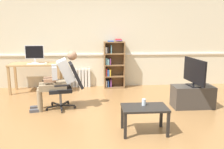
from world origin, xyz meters
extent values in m
plane|color=olive|center=(0.00, 0.00, 0.00)|extent=(18.00, 18.00, 0.00)
cube|color=beige|center=(0.00, 2.65, 1.35)|extent=(12.00, 0.10, 2.70)
cube|color=white|center=(0.00, 2.58, 0.92)|extent=(12.00, 0.03, 0.05)
cube|color=tan|center=(-2.35, 1.89, 0.36)|extent=(0.06, 0.06, 0.72)
cube|color=tan|center=(-1.13, 1.89, 0.36)|extent=(0.06, 0.06, 0.72)
cube|color=tan|center=(-1.13, 2.41, 0.36)|extent=(0.06, 0.06, 0.72)
cube|color=tan|center=(-2.35, 2.41, 0.36)|extent=(0.06, 0.06, 0.72)
cube|color=tan|center=(-1.74, 2.15, 0.74)|extent=(1.30, 0.59, 0.04)
cube|color=silver|center=(-1.76, 2.21, 0.76)|extent=(0.18, 0.14, 0.01)
cube|color=silver|center=(-1.76, 2.23, 0.82)|extent=(0.04, 0.02, 0.10)
cube|color=silver|center=(-1.76, 2.23, 1.04)|extent=(0.49, 0.02, 0.35)
cube|color=black|center=(-1.76, 2.22, 1.04)|extent=(0.45, 0.00, 0.31)
cube|color=white|center=(-1.69, 2.01, 0.77)|extent=(0.43, 0.12, 0.02)
cube|color=white|center=(-1.45, 2.03, 0.77)|extent=(0.06, 0.10, 0.03)
cube|color=brown|center=(0.07, 2.42, 0.64)|extent=(0.03, 0.28, 1.29)
cube|color=brown|center=(0.61, 2.42, 0.64)|extent=(0.03, 0.28, 1.29)
cube|color=brown|center=(0.34, 2.56, 0.64)|extent=(0.54, 0.02, 1.29)
cube|color=brown|center=(0.34, 2.42, 0.01)|extent=(0.51, 0.28, 0.03)
cube|color=brown|center=(0.34, 2.42, 0.33)|extent=(0.51, 0.28, 0.03)
cube|color=brown|center=(0.34, 2.42, 0.64)|extent=(0.51, 0.28, 0.03)
cube|color=brown|center=(0.34, 2.42, 0.96)|extent=(0.51, 0.28, 0.03)
cube|color=brown|center=(0.34, 2.42, 1.28)|extent=(0.51, 0.28, 0.03)
cube|color=white|center=(0.12, 2.43, 0.12)|extent=(0.03, 0.19, 0.17)
cube|color=red|center=(0.12, 2.40, 0.45)|extent=(0.03, 0.19, 0.20)
cube|color=#6699A3|center=(0.12, 2.42, 0.75)|extent=(0.05, 0.19, 0.19)
cube|color=white|center=(0.12, 2.44, 1.05)|extent=(0.05, 0.19, 0.16)
cube|color=#2D519E|center=(0.16, 2.42, 0.12)|extent=(0.03, 0.19, 0.19)
cube|color=#2D519E|center=(0.17, 2.40, 0.43)|extent=(0.05, 0.19, 0.18)
cube|color=#6699A3|center=(0.17, 2.40, 0.74)|extent=(0.05, 0.19, 0.15)
cube|color=black|center=(0.17, 2.44, 1.06)|extent=(0.04, 0.19, 0.17)
cube|color=#89428E|center=(0.24, 2.43, 0.13)|extent=(0.03, 0.19, 0.21)
cube|color=gold|center=(0.22, 2.41, 0.43)|extent=(0.04, 0.19, 0.18)
cube|color=#89428E|center=(0.22, 2.41, 0.74)|extent=(0.03, 0.19, 0.17)
cube|color=#6699A3|center=(0.25, 2.42, 1.08)|extent=(0.03, 0.19, 0.22)
cube|color=#2D519E|center=(0.24, 2.42, 1.30)|extent=(0.16, 0.22, 0.02)
cube|color=#89428E|center=(0.46, 2.39, 1.33)|extent=(0.16, 0.22, 0.02)
cube|color=red|center=(0.44, 2.41, 1.35)|extent=(0.16, 0.22, 0.02)
cube|color=white|center=(-0.99, 2.54, 0.26)|extent=(0.07, 0.08, 0.52)
cube|color=white|center=(-0.90, 2.54, 0.26)|extent=(0.07, 0.08, 0.52)
cube|color=white|center=(-0.81, 2.54, 0.26)|extent=(0.07, 0.08, 0.52)
cube|color=white|center=(-0.72, 2.54, 0.26)|extent=(0.07, 0.08, 0.52)
cube|color=white|center=(-0.63, 2.54, 0.26)|extent=(0.07, 0.08, 0.52)
cube|color=white|center=(-0.55, 2.54, 0.26)|extent=(0.07, 0.08, 0.52)
cube|color=white|center=(-0.46, 2.54, 0.26)|extent=(0.07, 0.08, 0.52)
cube|color=white|center=(-0.37, 2.54, 0.26)|extent=(0.07, 0.08, 0.52)
cube|color=black|center=(-0.92, 0.64, 0.07)|extent=(0.09, 0.30, 0.02)
cylinder|color=black|center=(-0.89, 0.49, 0.03)|extent=(0.03, 0.06, 0.06)
cube|color=black|center=(-0.79, 0.77, 0.07)|extent=(0.30, 0.08, 0.02)
cylinder|color=black|center=(-0.65, 0.75, 0.03)|extent=(0.06, 0.03, 0.06)
cube|color=black|center=(-0.88, 0.92, 0.07)|extent=(0.16, 0.29, 0.02)
cylinder|color=black|center=(-0.81, 1.06, 0.03)|extent=(0.04, 0.06, 0.06)
cube|color=black|center=(-1.05, 0.89, 0.07)|extent=(0.24, 0.23, 0.02)
cylinder|color=black|center=(-1.16, 0.99, 0.03)|extent=(0.06, 0.05, 0.06)
cube|color=black|center=(-1.08, 0.71, 0.07)|extent=(0.28, 0.17, 0.02)
cylinder|color=black|center=(-1.21, 0.64, 0.03)|extent=(0.06, 0.05, 0.06)
cylinder|color=gray|center=(-0.94, 0.79, 0.23)|extent=(0.05, 0.05, 0.30)
cube|color=black|center=(-0.94, 0.79, 0.41)|extent=(0.54, 0.54, 0.07)
cube|color=black|center=(-0.61, 0.85, 0.70)|extent=(0.35, 0.48, 0.54)
cube|color=black|center=(-0.97, 1.05, 0.56)|extent=(0.28, 0.09, 0.03)
cube|color=black|center=(-0.88, 0.53, 0.56)|extent=(0.28, 0.09, 0.03)
cube|color=#937F60|center=(-0.94, 0.79, 0.52)|extent=(0.32, 0.38, 0.14)
cube|color=silver|center=(-0.81, 0.81, 0.81)|extent=(0.43, 0.40, 0.52)
sphere|color=#A87A5B|center=(-0.68, 0.84, 1.12)|extent=(0.20, 0.20, 0.20)
cube|color=black|center=(-1.22, 0.74, 0.62)|extent=(0.15, 0.06, 0.02)
cube|color=#937F60|center=(-1.17, 0.85, 0.49)|extent=(0.43, 0.20, 0.13)
cylinder|color=#937F60|center=(-1.37, 0.81, 0.23)|extent=(0.10, 0.10, 0.46)
cube|color=#4C4C51|center=(-1.47, 0.79, 0.03)|extent=(0.23, 0.13, 0.06)
cube|color=#937F60|center=(-1.13, 0.65, 0.49)|extent=(0.43, 0.20, 0.13)
cylinder|color=#937F60|center=(-1.34, 0.61, 0.23)|extent=(0.10, 0.10, 0.46)
cube|color=#4C4C51|center=(-1.43, 0.59, 0.03)|extent=(0.23, 0.13, 0.06)
cube|color=silver|center=(-1.07, 0.93, 0.79)|extent=(0.11, 0.10, 0.26)
cube|color=#A87A5B|center=(-1.16, 0.84, 0.64)|extent=(0.25, 0.11, 0.07)
cube|color=silver|center=(-1.01, 0.61, 0.79)|extent=(0.11, 0.10, 0.26)
cube|color=#A87A5B|center=(-1.12, 0.66, 0.64)|extent=(0.25, 0.11, 0.07)
cube|color=#3D3833|center=(1.86, 0.64, 0.23)|extent=(0.85, 0.42, 0.47)
cube|color=black|center=(1.86, 0.64, 0.48)|extent=(0.23, 0.34, 0.02)
cylinder|color=black|center=(1.86, 0.64, 0.51)|extent=(0.04, 0.04, 0.05)
cube|color=black|center=(1.86, 0.64, 0.79)|extent=(0.11, 0.87, 0.51)
cube|color=#9EBCF4|center=(1.88, 0.64, 0.79)|extent=(0.07, 0.81, 0.47)
cube|color=black|center=(0.23, -0.70, 0.21)|extent=(0.04, 0.04, 0.41)
cube|color=black|center=(0.91, -0.70, 0.21)|extent=(0.04, 0.04, 0.41)
cube|color=black|center=(0.91, -0.31, 0.21)|extent=(0.04, 0.04, 0.41)
cube|color=black|center=(0.23, -0.31, 0.21)|extent=(0.04, 0.04, 0.41)
cube|color=black|center=(0.57, -0.51, 0.43)|extent=(0.73, 0.45, 0.03)
cylinder|color=silver|center=(0.57, -0.44, 0.50)|extent=(0.06, 0.06, 0.11)
camera|label=1|loc=(-0.24, -4.13, 1.74)|focal=38.55mm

